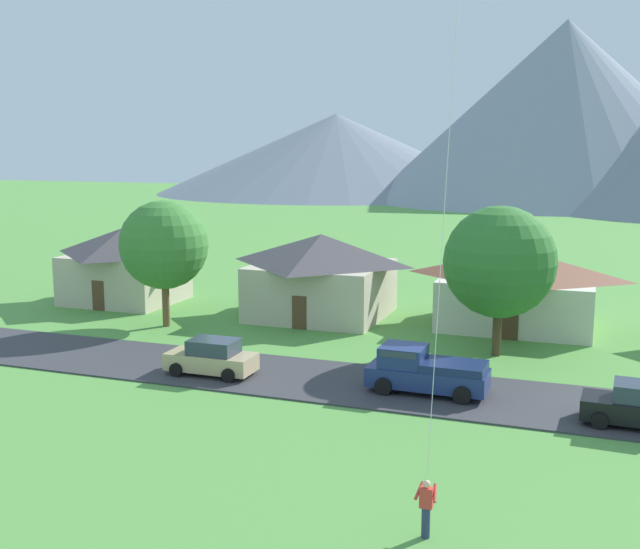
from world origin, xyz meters
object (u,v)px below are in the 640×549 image
object	(u,v)px
tree_left_of_center	(499,262)
house_right_center	(124,264)
tree_center	(164,245)
house_leftmost	(321,274)
parked_car_tan_mid_west	(212,358)
parked_car_black_mid_east	(640,406)
house_rightmost	(518,287)
pickup_truck_navy_west_side	(424,370)

from	to	relation	value
tree_left_of_center	house_right_center	bearing A→B (deg)	168.44
house_right_center	tree_center	size ratio (longest dim) A/B	1.02
house_leftmost	house_right_center	xyz separation A→B (m)	(-14.42, -0.40, -0.04)
tree_center	parked_car_tan_mid_west	world-z (taller)	tree_center
tree_left_of_center	parked_car_black_mid_east	size ratio (longest dim) A/B	1.82
house_rightmost	house_right_center	bearing A→B (deg)	-176.21
house_leftmost	tree_left_of_center	distance (m)	13.23
house_leftmost	parked_car_black_mid_east	size ratio (longest dim) A/B	2.01
house_rightmost	parked_car_black_mid_east	xyz separation A→B (m)	(6.17, -15.74, -1.54)
house_leftmost	tree_left_of_center	xyz separation A→B (m)	(11.72, -5.75, 2.18)
tree_left_of_center	pickup_truck_navy_west_side	distance (m)	8.62
parked_car_tan_mid_west	parked_car_black_mid_east	world-z (taller)	same
house_leftmost	parked_car_tan_mid_west	xyz separation A→B (m)	(-0.46, -13.92, -1.86)
house_leftmost	pickup_truck_navy_west_side	xyz separation A→B (m)	(9.53, -13.15, -1.67)
tree_center	parked_car_black_mid_east	xyz separation A→B (m)	(26.04, -8.54, -4.07)
pickup_truck_navy_west_side	house_rightmost	bearing A→B (deg)	80.25
house_rightmost	parked_car_tan_mid_west	world-z (taller)	house_rightmost
tree_left_of_center	house_leftmost	bearing A→B (deg)	153.86
pickup_truck_navy_west_side	house_right_center	bearing A→B (deg)	151.99
tree_center	parked_car_tan_mid_west	bearing A→B (deg)	-47.54
house_rightmost	parked_car_tan_mid_west	distance (m)	19.79
tree_center	house_right_center	bearing A→B (deg)	140.35
house_right_center	tree_center	world-z (taller)	tree_center
house_rightmost	tree_left_of_center	distance (m)	7.53
house_right_center	house_leftmost	bearing A→B (deg)	1.60
tree_center	pickup_truck_navy_west_side	xyz separation A→B (m)	(17.38, -7.30, -3.88)
house_right_center	pickup_truck_navy_west_side	bearing A→B (deg)	-28.01
parked_car_black_mid_east	tree_left_of_center	bearing A→B (deg)	126.84
pickup_truck_navy_west_side	parked_car_tan_mid_west	bearing A→B (deg)	-175.58
house_right_center	parked_car_black_mid_east	world-z (taller)	house_right_center
parked_car_black_mid_east	pickup_truck_navy_west_side	distance (m)	8.75
house_leftmost	house_rightmost	world-z (taller)	house_leftmost
tree_left_of_center	parked_car_tan_mid_west	world-z (taller)	tree_left_of_center
house_leftmost	tree_center	xyz separation A→B (m)	(-7.85, -5.85, 2.21)
parked_car_black_mid_east	house_right_center	bearing A→B (deg)	156.78
house_leftmost	pickup_truck_navy_west_side	bearing A→B (deg)	-54.05
house_right_center	pickup_truck_navy_west_side	distance (m)	27.18
house_rightmost	pickup_truck_navy_west_side	distance (m)	14.77
house_right_center	pickup_truck_navy_west_side	size ratio (longest dim) A/B	1.48
tree_center	pickup_truck_navy_west_side	world-z (taller)	tree_center
parked_car_black_mid_east	pickup_truck_navy_west_side	bearing A→B (deg)	171.80
parked_car_tan_mid_west	parked_car_black_mid_east	xyz separation A→B (m)	(18.66, -0.47, 0.00)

